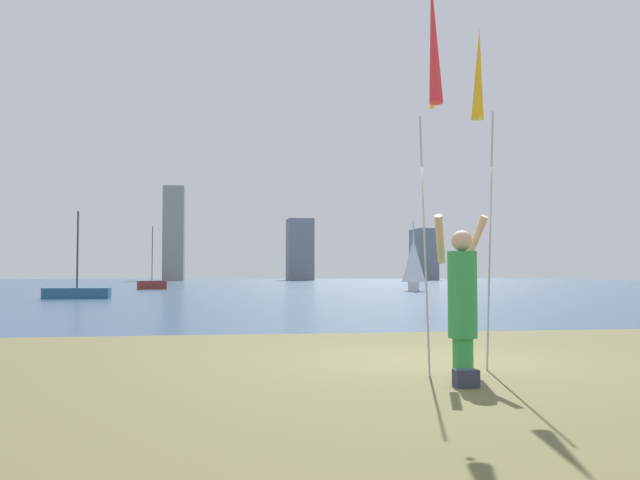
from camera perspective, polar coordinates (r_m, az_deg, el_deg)
ground at (r=60.33m, az=-6.07°, el=-3.83°), size 120.00×138.00×0.12m
person at (r=8.56m, az=11.49°, el=-4.42°), size 0.70×0.52×1.91m
kite_flag_left at (r=8.61m, az=9.19°, el=15.21°), size 0.16×0.73×4.74m
kite_flag_right at (r=9.43m, az=12.81°, el=12.33°), size 0.16×0.59×4.36m
bag at (r=7.70m, az=11.79°, el=-10.96°), size 0.25×0.17×0.18m
sailboat_1 at (r=51.20m, az=-13.52°, el=-3.54°), size 2.08×1.21×4.50m
sailboat_2 at (r=34.33m, az=-19.17°, el=-4.04°), size 2.98×0.99×4.05m
sailboat_4 at (r=45.45m, az=7.61°, el=-1.97°), size 1.93×3.08×4.53m
skyline_tower_1 at (r=107.19m, az=-11.78°, el=0.48°), size 3.04×6.72×13.87m
skyline_tower_2 at (r=107.70m, az=-1.65°, el=-0.79°), size 3.87×4.65×9.38m
skyline_tower_3 at (r=112.85m, az=8.44°, el=-1.17°), size 3.17×5.77×8.10m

